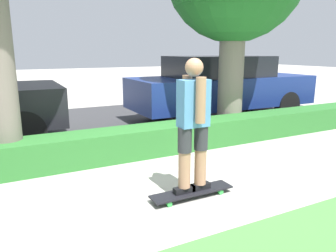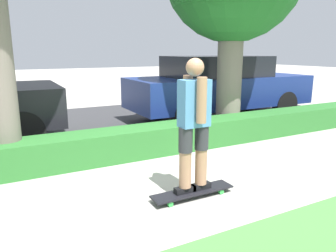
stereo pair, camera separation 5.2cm
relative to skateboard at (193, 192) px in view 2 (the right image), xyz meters
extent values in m
plane|color=#ADA89E|center=(0.15, 0.20, -0.07)|extent=(60.00, 60.00, 0.00)
cube|color=#38383A|center=(0.15, 4.40, -0.06)|extent=(13.01, 5.00, 0.01)
cube|color=#2D702D|center=(0.15, 1.80, 0.17)|extent=(13.01, 0.60, 0.47)
cube|color=black|center=(0.00, 0.00, 0.00)|extent=(1.04, 0.24, 0.02)
cylinder|color=green|center=(0.35, -0.09, -0.04)|extent=(0.06, 0.04, 0.06)
cylinder|color=green|center=(0.35, 0.09, -0.04)|extent=(0.06, 0.04, 0.06)
cylinder|color=green|center=(-0.35, -0.09, -0.04)|extent=(0.06, 0.04, 0.06)
cylinder|color=green|center=(-0.35, 0.09, -0.04)|extent=(0.06, 0.04, 0.06)
cube|color=black|center=(-0.11, 0.00, 0.05)|extent=(0.26, 0.09, 0.07)
cylinder|color=#A37556|center=(-0.11, 0.00, 0.44)|extent=(0.14, 0.14, 0.72)
cylinder|color=#2D2D33|center=(-0.11, 0.00, 0.66)|extent=(0.16, 0.16, 0.29)
cube|color=black|center=(0.11, 0.00, 0.05)|extent=(0.26, 0.09, 0.07)
cylinder|color=#A37556|center=(0.11, 0.00, 0.44)|extent=(0.14, 0.14, 0.72)
cylinder|color=#2D2D33|center=(0.11, 0.00, 0.66)|extent=(0.16, 0.16, 0.29)
cube|color=#4C84B7|center=(0.00, 0.00, 1.07)|extent=(0.34, 0.19, 0.53)
cylinder|color=#A37556|center=(0.00, -0.14, 1.12)|extent=(0.11, 0.11, 0.50)
cylinder|color=#A37556|center=(0.00, 0.14, 1.12)|extent=(0.11, 0.11, 0.50)
sphere|color=#A37556|center=(0.00, 0.00, 1.46)|extent=(0.20, 0.20, 0.20)
cylinder|color=#70665B|center=(2.33, 2.32, 1.17)|extent=(0.51, 0.51, 2.47)
cylinder|color=black|center=(-1.61, 2.82, 0.30)|extent=(0.73, 0.23, 0.73)
cylinder|color=black|center=(-1.61, 4.60, 0.30)|extent=(0.73, 0.23, 0.73)
cube|color=navy|center=(3.15, 3.68, 0.64)|extent=(4.76, 1.76, 0.73)
cube|color=black|center=(3.01, 3.68, 1.26)|extent=(2.48, 1.54, 0.51)
cylinder|color=black|center=(4.63, 2.88, 0.28)|extent=(0.69, 0.21, 0.69)
cylinder|color=black|center=(4.63, 4.47, 0.28)|extent=(0.69, 0.21, 0.69)
cylinder|color=black|center=(1.68, 2.88, 0.28)|extent=(0.69, 0.21, 0.69)
cylinder|color=black|center=(1.68, 4.47, 0.28)|extent=(0.69, 0.21, 0.69)
camera|label=1|loc=(-1.92, -3.08, 1.64)|focal=35.00mm
camera|label=2|loc=(-1.97, -3.06, 1.64)|focal=35.00mm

